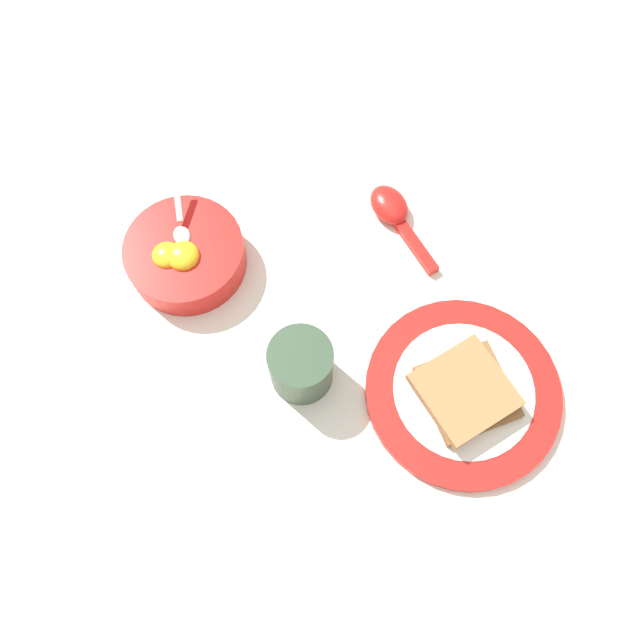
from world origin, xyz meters
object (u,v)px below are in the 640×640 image
drinking_cup (301,365)px  soup_spoon (393,212)px  toast_plate (463,391)px  toast_sandwich (466,391)px  egg_bowl (185,254)px

drinking_cup → soup_spoon: bearing=-50.8°
soup_spoon → drinking_cup: drinking_cup is taller
toast_plate → toast_sandwich: toast_sandwich is taller
toast_sandwich → drinking_cup: 0.18m
soup_spoon → drinking_cup: 0.24m
toast_plate → drinking_cup: size_ratio=3.03×
drinking_cup → egg_bowl: bearing=22.1°
egg_bowl → soup_spoon: (-0.04, -0.26, -0.01)m
toast_sandwich → egg_bowl: bearing=39.9°
soup_spoon → toast_plate: bearing=174.2°
egg_bowl → drinking_cup: 0.20m
toast_sandwich → soup_spoon: size_ratio=0.78×
toast_sandwich → soup_spoon: (0.24, -0.03, -0.01)m
soup_spoon → drinking_cup: size_ratio=1.87×
toast_plate → soup_spoon: bearing=-5.8°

